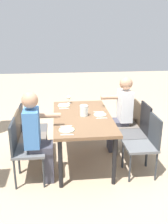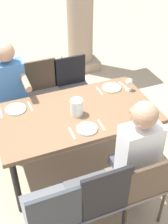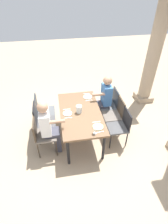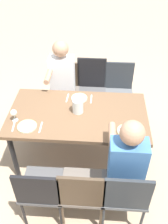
{
  "view_description": "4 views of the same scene",
  "coord_description": "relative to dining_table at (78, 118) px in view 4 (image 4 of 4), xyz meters",
  "views": [
    {
      "loc": [
        -3.73,
        0.37,
        2.12
      ],
      "look_at": [
        0.13,
        -0.04,
        0.78
      ],
      "focal_mm": 40.86,
      "sensor_mm": 36.0,
      "label": 1
    },
    {
      "loc": [
        -0.79,
        -2.22,
        2.58
      ],
      "look_at": [
        0.07,
        -0.04,
        0.78
      ],
      "focal_mm": 47.27,
      "sensor_mm": 36.0,
      "label": 2
    },
    {
      "loc": [
        3.05,
        -0.44,
        3.21
      ],
      "look_at": [
        0.11,
        0.06,
        0.84
      ],
      "focal_mm": 28.73,
      "sensor_mm": 36.0,
      "label": 3
    },
    {
      "loc": [
        -0.23,
        2.22,
        2.65
      ],
      "look_at": [
        -0.07,
        -0.01,
        0.78
      ],
      "focal_mm": 40.21,
      "sensor_mm": 36.0,
      "label": 4
    }
  ],
  "objects": [
    {
      "name": "spoon_2",
      "position": [
        0.68,
        0.27,
        0.08
      ],
      "size": [
        0.03,
        0.17,
        0.01
      ],
      "primitive_type": "cube",
      "rotation": [
        0.0,
        0.0,
        0.11
      ],
      "color": "silver",
      "rests_on": "dining_table"
    },
    {
      "name": "fork_2",
      "position": [
        0.38,
        0.27,
        0.08
      ],
      "size": [
        0.02,
        0.17,
        0.01
      ],
      "primitive_type": "cube",
      "rotation": [
        0.0,
        0.0,
        0.01
      ],
      "color": "silver",
      "rests_on": "dining_table"
    },
    {
      "name": "water_pitcher",
      "position": [
        0.0,
        -0.03,
        0.15
      ],
      "size": [
        0.13,
        0.13,
        0.17
      ],
      "color": "white",
      "rests_on": "dining_table"
    },
    {
      "name": "diner_man_white",
      "position": [
        -0.52,
        0.67,
        0.01
      ],
      "size": [
        0.35,
        0.5,
        1.3
      ],
      "color": "#3F3F4C",
      "rests_on": "ground"
    },
    {
      "name": "chair_west_north",
      "position": [
        -0.52,
        0.86,
        -0.16
      ],
      "size": [
        0.44,
        0.44,
        0.9
      ],
      "color": "#5B5E61",
      "rests_on": "ground"
    },
    {
      "name": "spoon_0",
      "position": [
        -0.4,
        0.27,
        0.08
      ],
      "size": [
        0.02,
        0.17,
        0.01
      ],
      "primitive_type": "cube",
      "rotation": [
        0.0,
        0.0,
        0.04
      ],
      "color": "silver",
      "rests_on": "dining_table"
    },
    {
      "name": "fork_1",
      "position": [
        -0.14,
        -0.28,
        0.08
      ],
      "size": [
        0.02,
        0.17,
        0.01
      ],
      "primitive_type": "cube",
      "rotation": [
        0.0,
        0.0,
        -0.01
      ],
      "color": "silver",
      "rests_on": "dining_table"
    },
    {
      "name": "chair_east_south",
      "position": [
        0.28,
        -0.86,
        -0.17
      ],
      "size": [
        0.44,
        0.44,
        0.87
      ],
      "color": "#6A6158",
      "rests_on": "ground"
    },
    {
      "name": "plate_1",
      "position": [
        0.01,
        -0.28,
        0.08
      ],
      "size": [
        0.2,
        0.2,
        0.02
      ],
      "color": "white",
      "rests_on": "dining_table"
    },
    {
      "name": "chair_west_south",
      "position": [
        -0.52,
        -0.87,
        -0.17
      ],
      "size": [
        0.44,
        0.44,
        0.91
      ],
      "color": "#5B5E61",
      "rests_on": "ground"
    },
    {
      "name": "chair_east_north",
      "position": [
        0.28,
        0.86,
        -0.19
      ],
      "size": [
        0.44,
        0.44,
        0.86
      ],
      "color": "#4F4F50",
      "rests_on": "ground"
    },
    {
      "name": "plate_2",
      "position": [
        0.53,
        0.27,
        0.08
      ],
      "size": [
        0.22,
        0.22,
        0.02
      ],
      "color": "silver",
      "rests_on": "dining_table"
    },
    {
      "name": "fork_0",
      "position": [
        -0.7,
        0.27,
        0.08
      ],
      "size": [
        0.02,
        0.17,
        0.01
      ],
      "primitive_type": "cube",
      "rotation": [
        0.0,
        0.0,
        -0.05
      ],
      "color": "silver",
      "rests_on": "dining_table"
    },
    {
      "name": "wine_glass_2",
      "position": [
        0.69,
        0.17,
        0.18
      ],
      "size": [
        0.07,
        0.07,
        0.15
      ],
      "color": "white",
      "rests_on": "dining_table"
    },
    {
      "name": "chair_mid_north",
      "position": [
        -0.12,
        0.86,
        -0.17
      ],
      "size": [
        0.44,
        0.44,
        0.89
      ],
      "color": "#6A6158",
      "rests_on": "ground"
    },
    {
      "name": "diner_woman_green",
      "position": [
        0.29,
        -0.69,
        0.02
      ],
      "size": [
        0.35,
        0.5,
        1.31
      ],
      "color": "#3F3F4C",
      "rests_on": "ground"
    },
    {
      "name": "chair_mid_south",
      "position": [
        -0.12,
        -0.87,
        -0.14
      ],
      "size": [
        0.44,
        0.44,
        0.96
      ],
      "color": "#4F4F50",
      "rests_on": "ground"
    },
    {
      "name": "plate_0",
      "position": [
        -0.55,
        0.27,
        0.08
      ],
      "size": [
        0.22,
        0.22,
        0.02
      ],
      "color": "white",
      "rests_on": "dining_table"
    },
    {
      "name": "ground_plane",
      "position": [
        0.0,
        0.0,
        -0.69
      ],
      "size": [
        16.0,
        16.0,
        0.0
      ],
      "primitive_type": "plane",
      "color": "tan"
    },
    {
      "name": "dining_table",
      "position": [
        0.0,
        0.0,
        0.0
      ],
      "size": [
        1.62,
        0.89,
        0.77
      ],
      "color": "brown",
      "rests_on": "ground"
    },
    {
      "name": "spoon_1",
      "position": [
        0.16,
        -0.28,
        0.08
      ],
      "size": [
        0.02,
        0.17,
        0.01
      ],
      "primitive_type": "cube",
      "rotation": [
        0.0,
        0.0,
        -0.04
      ],
      "color": "silver",
      "rests_on": "dining_table"
    }
  ]
}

